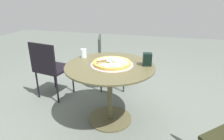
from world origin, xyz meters
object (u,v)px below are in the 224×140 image
Objects in this scene: patio_table at (110,80)px; pizza_on_tray at (112,63)px; drinking_cup at (84,53)px; patio_chair_near at (108,58)px; napkin_dispenser at (147,59)px; pizza_server at (106,61)px; patio_chair_corner at (50,66)px.

patio_table is 2.10× the size of pizza_on_tray.
drinking_cup is (0.39, -0.19, 0.23)m from patio_table.
napkin_dispenser is at bearing 131.82° from patio_chair_near.
pizza_server is at bearing 147.93° from drinking_cup.
pizza_server is 1.37× the size of napkin_dispenser.
napkin_dispenser reaches higher than patio_table.
drinking_cup is 0.70m from patio_chair_near.
pizza_on_tray is 1.04m from patio_chair_corner.
patio_table is 1.18× the size of patio_chair_corner.
pizza_on_tray is at bearing 109.11° from patio_chair_near.
napkin_dispenser reaches higher than patio_chair_corner.
patio_table is 0.88m from patio_chair_near.
pizza_server is at bearing 41.12° from pizza_on_tray.
pizza_on_tray is 3.42× the size of napkin_dispenser.
patio_chair_near reaches higher than patio_table.
pizza_server is 1.01m from patio_chair_corner.
pizza_server is at bearing -173.68° from napkin_dispenser.
pizza_server is at bearing 104.50° from patio_chair_near.
patio_table is 0.48m from napkin_dispenser.
patio_table is 7.16× the size of napkin_dispenser.
patio_table is 9.60× the size of drinking_cup.
patio_chair_near is (0.26, -0.84, -0.02)m from patio_table.
pizza_on_tray is 0.88m from patio_chair_near.
pizza_server is (0.06, 0.05, 0.04)m from pizza_on_tray.
patio_table is 0.20m from pizza_on_tray.
pizza_server is 0.23× the size of patio_chair_corner.
napkin_dispenser is (-0.38, -0.07, 0.05)m from pizza_on_tray.
pizza_server is 0.23× the size of patio_chair_near.
patio_table is at bearing -150.54° from pizza_server.
patio_chair_near is (0.22, -0.86, -0.26)m from pizza_server.
napkin_dispenser is 1.40m from patio_chair_corner.
patio_chair_near is 0.87m from patio_chair_corner.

